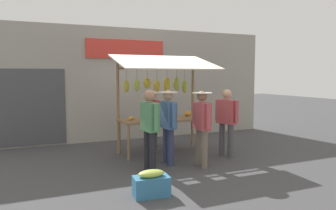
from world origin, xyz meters
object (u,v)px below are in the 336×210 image
(shopper_in_striped_shirt, at_px, (202,122))
(shopper_in_grey_tee, at_px, (227,118))
(shopper_with_ponytail, at_px, (168,121))
(produce_crate_near, at_px, (151,184))
(vendor_with_sunhat, at_px, (153,115))
(shopper_with_shopping_bag, at_px, (150,124))
(market_stall, at_px, (162,92))

(shopper_in_striped_shirt, xyz_separation_m, shopper_in_grey_tee, (-0.98, -0.52, -0.02))
(shopper_with_ponytail, xyz_separation_m, produce_crate_near, (1.05, 1.66, -0.77))
(vendor_with_sunhat, relative_size, shopper_with_shopping_bag, 0.91)
(shopper_with_shopping_bag, xyz_separation_m, shopper_with_ponytail, (-0.54, -0.29, -0.00))
(shopper_in_grey_tee, relative_size, produce_crate_near, 2.66)
(vendor_with_sunhat, relative_size, shopper_in_striped_shirt, 0.93)
(market_stall, relative_size, shopper_in_striped_shirt, 1.52)
(shopper_with_shopping_bag, bearing_deg, shopper_in_striped_shirt, -101.34)
(market_stall, bearing_deg, shopper_with_shopping_bag, 57.87)
(vendor_with_sunhat, bearing_deg, market_stall, -2.63)
(market_stall, distance_m, shopper_with_ponytail, 1.32)
(shopper_with_shopping_bag, distance_m, shopper_with_ponytail, 0.61)
(shopper_with_shopping_bag, relative_size, produce_crate_near, 2.72)
(shopper_in_grey_tee, bearing_deg, produce_crate_near, 107.63)
(shopper_in_striped_shirt, bearing_deg, shopper_with_ponytail, 57.09)
(vendor_with_sunhat, xyz_separation_m, shopper_in_striped_shirt, (-0.24, 2.27, 0.08))
(shopper_in_grey_tee, bearing_deg, shopper_with_ponytail, 76.77)
(market_stall, xyz_separation_m, produce_crate_near, (1.40, 2.80, -1.36))
(shopper_with_shopping_bag, distance_m, produce_crate_near, 1.66)
(market_stall, distance_m, shopper_in_striped_shirt, 1.71)
(vendor_with_sunhat, height_order, shopper_in_striped_shirt, shopper_in_striped_shirt)
(vendor_with_sunhat, height_order, shopper_in_grey_tee, shopper_in_grey_tee)
(shopper_with_shopping_bag, height_order, shopper_with_ponytail, shopper_with_shopping_bag)
(shopper_in_striped_shirt, height_order, shopper_with_ponytail, shopper_with_ponytail)
(market_stall, relative_size, shopper_in_grey_tee, 1.52)
(vendor_with_sunhat, distance_m, shopper_in_grey_tee, 2.13)
(market_stall, height_order, shopper_with_ponytail, market_stall)
(market_stall, bearing_deg, shopper_in_striped_shirt, 98.77)
(market_stall, height_order, shopper_with_shopping_bag, market_stall)
(shopper_with_shopping_bag, height_order, shopper_in_grey_tee, shopper_with_shopping_bag)
(market_stall, bearing_deg, shopper_in_grey_tee, 139.17)
(vendor_with_sunhat, xyz_separation_m, shopper_in_grey_tee, (-1.22, 1.75, 0.05))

